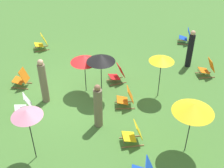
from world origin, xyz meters
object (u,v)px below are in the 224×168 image
deckchair_3 (118,74)px  person_2 (190,49)px  umbrella_3 (84,59)px  umbrella_4 (162,59)px  deckchair_8 (186,37)px  deckchair_9 (24,106)px  person_1 (98,107)px  umbrella_2 (194,108)px  deckchair_5 (22,79)px  deckchair_7 (208,68)px  umbrella_0 (101,58)px  deckchair_6 (134,134)px  deckchair_4 (42,43)px  umbrella_1 (27,113)px  deckchair_2 (126,98)px  person_0 (43,82)px

deckchair_3 → person_2: (-1.06, 3.46, 0.52)m
umbrella_3 → umbrella_4: bearing=79.0°
deckchair_8 → deckchair_9: size_ratio=1.01×
umbrella_4 → deckchair_3: bearing=-126.5°
person_1 → umbrella_2: bearing=-42.8°
deckchair_8 → umbrella_2: (7.55, -2.17, 1.43)m
deckchair_5 → deckchair_7: bearing=104.4°
deckchair_7 → deckchair_5: bearing=-90.7°
umbrella_0 → umbrella_4: umbrella_0 is taller
deckchair_5 → umbrella_0: bearing=86.8°
deckchair_5 → umbrella_2: 7.39m
deckchair_9 → umbrella_4: (-0.72, 5.24, 1.38)m
deckchair_5 → deckchair_6: 5.63m
umbrella_2 → deckchair_6: bearing=-106.3°
person_2 → deckchair_7: bearing=132.1°
deckchair_6 → umbrella_0: umbrella_0 is taller
deckchair_4 → deckchair_9: bearing=-15.7°
umbrella_0 → umbrella_1: umbrella_1 is taller
person_2 → deckchair_9: bearing=29.6°
deckchair_4 → umbrella_1: size_ratio=0.44×
deckchair_2 → deckchair_7: bearing=118.0°
deckchair_3 → deckchair_7: 4.08m
deckchair_7 → umbrella_3: bearing=-84.2°
deckchair_6 → deckchair_8: 8.04m
deckchair_7 → umbrella_2: bearing=-29.3°
deckchair_4 → umbrella_3: bearing=15.0°
umbrella_1 → deckchair_7: bearing=121.1°
deckchair_3 → person_0: bearing=-85.0°
umbrella_0 → person_0: umbrella_0 is taller
umbrella_2 → umbrella_4: size_ratio=1.05×
person_2 → umbrella_0: bearing=33.4°
umbrella_1 → person_1: umbrella_1 is taller
person_2 → umbrella_3: bearing=26.0°
deckchair_2 → deckchair_5: same height
deckchair_6 → umbrella_3: (-3.07, -1.58, 1.19)m
deckchair_3 → person_0: person_0 is taller
deckchair_6 → umbrella_1: umbrella_1 is taller
umbrella_1 → umbrella_2: (0.05, 4.85, -0.06)m
umbrella_0 → umbrella_1: size_ratio=1.00×
deckchair_7 → person_2: person_2 is taller
deckchair_7 → deckchair_6: bearing=-47.5°
deckchair_4 → person_0: bearing=-6.8°
deckchair_4 → person_0: size_ratio=0.45×
deckchair_2 → deckchair_3: (-1.70, -0.18, 0.00)m
deckchair_8 → umbrella_3: umbrella_3 is taller
deckchair_3 → deckchair_2: bearing=-10.0°
umbrella_1 → person_2: 8.31m
deckchair_9 → deckchair_6: bearing=50.7°
deckchair_4 → umbrella_4: (4.45, 5.23, 1.38)m
umbrella_3 → person_0: (0.57, -1.60, -0.64)m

